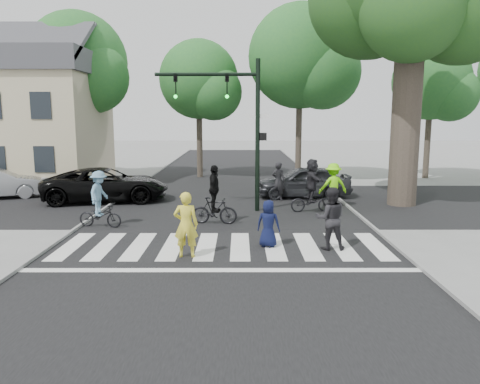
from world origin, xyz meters
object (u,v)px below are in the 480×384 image
object	(u,v)px
pedestrian_adult	(330,218)
car_suv	(106,185)
pedestrian_woman	(186,225)
traffic_signal	(236,114)
pedestrian_child	(268,224)
cyclist_mid	(214,200)
cyclist_right	(312,188)
car_grey	(304,182)
cyclist_left	(100,203)

from	to	relation	value
pedestrian_adult	car_suv	distance (m)	11.51
pedestrian_woman	traffic_signal	bearing A→B (deg)	-102.43
pedestrian_child	cyclist_mid	bearing A→B (deg)	-45.63
traffic_signal	car_suv	world-z (taller)	traffic_signal
pedestrian_woman	car_suv	world-z (taller)	pedestrian_woman
traffic_signal	cyclist_right	xyz separation A→B (m)	(3.02, -0.21, -2.95)
cyclist_right	car_suv	bearing A→B (deg)	165.15
traffic_signal	pedestrian_adult	world-z (taller)	traffic_signal
pedestrian_child	pedestrian_woman	bearing A→B (deg)	37.66
traffic_signal	pedestrian_child	world-z (taller)	traffic_signal
car_suv	car_grey	size ratio (longest dim) A/B	1.25
pedestrian_adult	car_grey	distance (m)	8.72
traffic_signal	car_suv	bearing A→B (deg)	159.89
cyclist_left	car_suv	bearing A→B (deg)	103.33
cyclist_left	car_grey	world-z (taller)	cyclist_left
car_suv	cyclist_mid	bearing A→B (deg)	-140.46
pedestrian_child	cyclist_left	world-z (taller)	cyclist_left
pedestrian_woman	cyclist_left	bearing A→B (deg)	-46.44
cyclist_right	car_grey	xyz separation A→B (m)	(0.14, 3.41, -0.21)
car_suv	cyclist_left	bearing A→B (deg)	-175.92
pedestrian_child	cyclist_mid	world-z (taller)	cyclist_mid
cyclist_left	car_grey	xyz separation A→B (m)	(7.84, 6.00, -0.10)
cyclist_left	car_grey	distance (m)	9.87
pedestrian_adult	cyclist_right	bearing A→B (deg)	-91.33
cyclist_mid	car_suv	world-z (taller)	cyclist_mid
car_grey	cyclist_right	bearing A→B (deg)	-3.66
pedestrian_child	car_suv	distance (m)	10.07
pedestrian_adult	car_grey	world-z (taller)	pedestrian_adult
cyclist_left	pedestrian_adult	bearing A→B (deg)	-20.08
cyclist_right	car_suv	world-z (taller)	cyclist_right
pedestrian_child	pedestrian_adult	size ratio (longest dim) A/B	0.77
cyclist_right	car_suv	distance (m)	9.19
pedestrian_adult	cyclist_right	size ratio (longest dim) A/B	0.85
pedestrian_woman	pedestrian_adult	world-z (taller)	pedestrian_adult
traffic_signal	car_suv	distance (m)	6.99
traffic_signal	car_grey	distance (m)	5.49
cyclist_mid	pedestrian_woman	bearing A→B (deg)	-98.05
cyclist_right	car_grey	size ratio (longest dim) A/B	0.49
traffic_signal	cyclist_mid	xyz separation A→B (m)	(-0.76, -2.32, -3.03)
pedestrian_woman	cyclist_mid	bearing A→B (deg)	-98.57
cyclist_mid	car_suv	distance (m)	6.78
pedestrian_adult	car_suv	xyz separation A→B (m)	(-8.59, 7.65, -0.15)
pedestrian_woman	car_grey	distance (m)	10.48
cyclist_mid	cyclist_right	bearing A→B (deg)	29.17
traffic_signal	pedestrian_woman	world-z (taller)	traffic_signal
cyclist_mid	car_grey	xyz separation A→B (m)	(3.92, 5.52, -0.12)
pedestrian_child	cyclist_left	bearing A→B (deg)	-9.73
traffic_signal	pedestrian_adult	distance (m)	6.84
pedestrian_adult	cyclist_left	bearing A→B (deg)	-18.37
traffic_signal	cyclist_left	distance (m)	6.25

